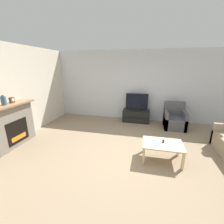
% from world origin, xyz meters
% --- Properties ---
extents(ground_plane, '(24.00, 24.00, 0.00)m').
position_xyz_m(ground_plane, '(0.00, 0.00, 0.00)').
color(ground_plane, '#89755B').
extents(wall_back, '(12.00, 0.06, 2.70)m').
position_xyz_m(wall_back, '(0.00, 2.80, 1.35)').
color(wall_back, silver).
rests_on(wall_back, ground).
extents(wall_left, '(0.06, 12.00, 2.70)m').
position_xyz_m(wall_left, '(-3.29, 0.00, 1.35)').
color(wall_left, beige).
rests_on(wall_left, ground).
extents(fireplace, '(0.44, 1.32, 1.17)m').
position_xyz_m(fireplace, '(-3.10, -0.16, 0.60)').
color(fireplace, slate).
rests_on(fireplace, ground).
extents(mantel_vase_centre_left, '(0.12, 0.12, 0.26)m').
position_xyz_m(mantel_vase_centre_left, '(-3.08, -0.26, 1.29)').
color(mantel_vase_centre_left, '#385670').
rests_on(mantel_vase_centre_left, fireplace).
extents(mantel_clock, '(0.08, 0.11, 0.15)m').
position_xyz_m(mantel_clock, '(-3.08, -0.03, 1.24)').
color(mantel_clock, brown).
rests_on(mantel_clock, fireplace).
extents(tv_stand, '(1.02, 0.51, 0.46)m').
position_xyz_m(tv_stand, '(0.01, 2.48, 0.23)').
color(tv_stand, black).
rests_on(tv_stand, ground).
extents(tv, '(0.84, 0.18, 0.65)m').
position_xyz_m(tv, '(0.01, 2.48, 0.77)').
color(tv, black).
rests_on(tv, tv_stand).
extents(armchair, '(0.70, 0.76, 0.89)m').
position_xyz_m(armchair, '(1.37, 2.17, 0.29)').
color(armchair, '#4C4C51').
rests_on(armchair, ground).
extents(coffee_table, '(0.88, 0.61, 0.43)m').
position_xyz_m(coffee_table, '(0.78, 0.03, 0.37)').
color(coffee_table, '#CCB289').
rests_on(coffee_table, ground).
extents(remote, '(0.07, 0.15, 0.02)m').
position_xyz_m(remote, '(0.80, 0.12, 0.44)').
color(remote, black).
rests_on(remote, coffee_table).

